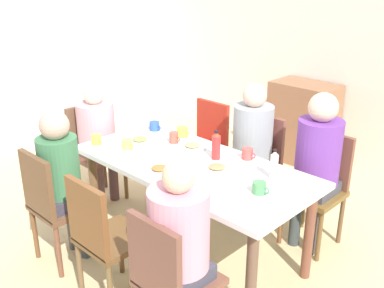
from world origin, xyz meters
TOP-DOWN VIEW (x-y plane):
  - ground_plane at (0.00, 0.00)m, footprint 6.87×6.87m
  - wall_back at (0.00, 2.45)m, footprint 5.97×0.12m
  - wall_left at (-2.92, 0.00)m, footprint 0.12×5.02m
  - dining_table at (0.00, 0.00)m, footprint 1.83×0.86m
  - chair_0 at (0.00, -0.81)m, footprint 0.40×0.40m
  - chair_1 at (-0.61, 0.81)m, footprint 0.40×0.40m
  - chair_2 at (-1.30, 0.00)m, footprint 0.40×0.40m
  - person_2 at (-1.21, 0.00)m, footprint 0.34×0.34m
  - chair_3 at (0.61, -0.81)m, footprint 0.40×0.40m
  - person_3 at (0.61, -0.72)m, footprint 0.34×0.34m
  - chair_4 at (0.61, 0.81)m, footprint 0.40×0.40m
  - person_4 at (0.61, 0.72)m, footprint 0.33×0.33m
  - chair_5 at (0.00, 0.81)m, footprint 0.40×0.40m
  - person_5 at (-0.00, 0.72)m, footprint 0.33×0.33m
  - chair_6 at (-0.61, -0.81)m, footprint 0.40×0.40m
  - person_6 at (-0.61, -0.72)m, footprint 0.30×0.30m
  - plate_0 at (0.21, 0.03)m, footprint 0.21×0.21m
  - plate_1 at (-0.60, 0.01)m, footprint 0.21×0.21m
  - plate_2 at (-0.06, -0.26)m, footprint 0.20×0.20m
  - plate_3 at (-0.20, 0.21)m, footprint 0.22×0.22m
  - cup_0 at (-0.44, 0.33)m, footprint 0.13×0.09m
  - cup_1 at (-0.39, 0.19)m, footprint 0.11×0.07m
  - cup_2 at (-0.81, -0.27)m, footprint 0.11×0.08m
  - cup_3 at (-0.55, -0.16)m, footprint 0.12×0.08m
  - cup_4 at (0.24, 0.34)m, footprint 0.12×0.08m
  - cup_5 at (-0.73, 0.28)m, footprint 0.13×0.09m
  - cup_6 at (0.64, -0.04)m, footprint 0.12×0.09m
  - bottle_0 at (0.07, 0.18)m, footprint 0.07×0.07m
  - bottle_1 at (0.58, 0.20)m, footprint 0.05×0.05m
  - side_cabinet at (-0.36, 2.15)m, footprint 0.70×0.44m

SIDE VIEW (x-z plane):
  - ground_plane at x=0.00m, z-range 0.00..0.00m
  - side_cabinet at x=-0.36m, z-range 0.00..0.90m
  - chair_0 at x=0.00m, z-range 0.06..0.96m
  - chair_1 at x=-0.61m, z-range 0.06..0.96m
  - chair_2 at x=-1.30m, z-range 0.06..0.96m
  - chair_3 at x=0.61m, z-range 0.06..0.96m
  - chair_4 at x=0.61m, z-range 0.06..0.96m
  - chair_5 at x=0.00m, z-range 0.06..0.96m
  - chair_6 at x=-0.61m, z-range 0.06..0.96m
  - dining_table at x=0.00m, z-range 0.29..1.03m
  - person_2 at x=-1.21m, z-range 0.12..1.24m
  - person_6 at x=-0.61m, z-range 0.12..1.30m
  - person_3 at x=0.61m, z-range 0.12..1.30m
  - person_5 at x=0.00m, z-range 0.13..1.34m
  - person_4 at x=0.61m, z-range 0.13..1.38m
  - plate_1 at x=-0.60m, z-range 0.74..0.78m
  - plate_2 at x=-0.06m, z-range 0.74..0.78m
  - plate_3 at x=-0.20m, z-range 0.74..0.78m
  - plate_0 at x=0.21m, z-range 0.74..0.78m
  - cup_5 at x=-0.73m, z-range 0.75..0.82m
  - cup_2 at x=-0.81m, z-range 0.75..0.82m
  - cup_6 at x=0.64m, z-range 0.75..0.82m
  - cup_3 at x=-0.55m, z-range 0.75..0.83m
  - cup_4 at x=0.24m, z-range 0.75..0.83m
  - cup_0 at x=-0.44m, z-range 0.75..0.83m
  - cup_1 at x=-0.39m, z-range 0.75..0.84m
  - bottle_1 at x=0.58m, z-range 0.74..0.96m
  - bottle_0 at x=0.07m, z-range 0.74..0.96m
  - wall_back at x=0.00m, z-range 0.00..2.60m
  - wall_left at x=-2.92m, z-range 0.00..2.60m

